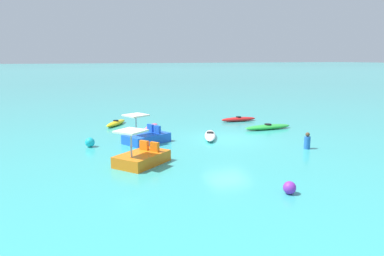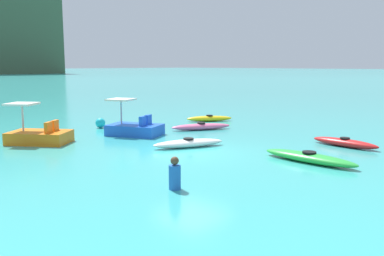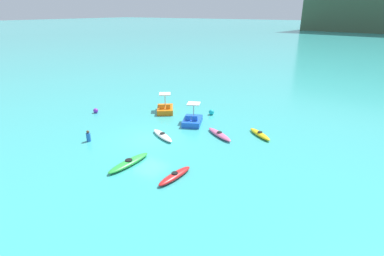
% 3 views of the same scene
% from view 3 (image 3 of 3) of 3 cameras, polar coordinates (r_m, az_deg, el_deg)
% --- Properties ---
extents(ground_plane, '(600.00, 600.00, 0.00)m').
position_cam_3_polar(ground_plane, '(23.48, -8.15, -2.11)').
color(ground_plane, '#38ADA8').
extents(kayak_pink, '(2.98, 2.05, 0.37)m').
position_cam_3_polar(kayak_pink, '(23.81, 5.20, -1.20)').
color(kayak_pink, pink).
rests_on(kayak_pink, ground_plane).
extents(kayak_yellow, '(2.49, 2.03, 0.37)m').
position_cam_3_polar(kayak_yellow, '(24.35, 12.72, -1.14)').
color(kayak_yellow, yellow).
rests_on(kayak_yellow, ground_plane).
extents(kayak_green, '(0.82, 3.43, 0.37)m').
position_cam_3_polar(kayak_green, '(19.87, -11.86, -6.43)').
color(kayak_green, green).
rests_on(kayak_green, ground_plane).
extents(kayak_red, '(0.79, 2.80, 0.37)m').
position_cam_3_polar(kayak_red, '(18.04, -3.28, -9.02)').
color(kayak_red, red).
rests_on(kayak_red, ground_plane).
extents(kayak_white, '(2.92, 1.81, 0.37)m').
position_cam_3_polar(kayak_white, '(23.61, -5.61, -1.42)').
color(kayak_white, white).
rests_on(kayak_white, ground_plane).
extents(pedal_boat_blue, '(2.35, 2.80, 1.68)m').
position_cam_3_polar(pedal_boat_blue, '(26.25, 0.08, 1.49)').
color(pedal_boat_blue, blue).
rests_on(pedal_boat_blue, ground_plane).
extents(pedal_boat_orange, '(2.64, 2.82, 1.68)m').
position_cam_3_polar(pedal_boat_orange, '(29.47, -5.11, 3.66)').
color(pedal_boat_orange, orange).
rests_on(pedal_boat_orange, ground_plane).
extents(buoy_purple, '(0.46, 0.46, 0.46)m').
position_cam_3_polar(buoy_purple, '(30.58, -17.78, 3.16)').
color(buoy_purple, purple).
rests_on(buoy_purple, ground_plane).
extents(buoy_cyan, '(0.51, 0.51, 0.51)m').
position_cam_3_polar(buoy_cyan, '(28.67, 3.71, 3.02)').
color(buoy_cyan, '#19B7C6').
rests_on(buoy_cyan, ground_plane).
extents(person_near_shore, '(0.40, 0.40, 0.88)m').
position_cam_3_polar(person_near_shore, '(24.06, -19.03, -1.53)').
color(person_near_shore, blue).
rests_on(person_near_shore, ground_plane).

